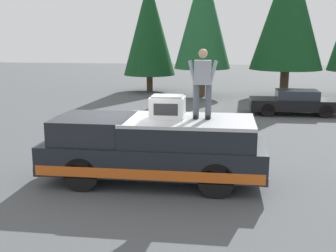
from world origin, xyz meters
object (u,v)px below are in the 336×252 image
at_px(compressor_unit, 167,107).
at_px(parked_car_black, 295,102).
at_px(pickup_truck, 154,148).
at_px(person_on_truck_bed, 203,82).

bearing_deg(compressor_unit, parked_car_black, -25.07).
bearing_deg(pickup_truck, compressor_unit, -75.86).
height_order(pickup_truck, person_on_truck_bed, person_on_truck_bed).
xyz_separation_m(pickup_truck, compressor_unit, (0.08, -0.34, 1.05)).
distance_m(pickup_truck, person_on_truck_bed, 2.06).
bearing_deg(compressor_unit, person_on_truck_bed, -88.29).
xyz_separation_m(compressor_unit, person_on_truck_bed, (0.03, -0.85, 0.62)).
xyz_separation_m(pickup_truck, parked_car_black, (10.10, -5.02, -0.29)).
bearing_deg(pickup_truck, person_on_truck_bed, -84.71).
bearing_deg(compressor_unit, pickup_truck, 104.14).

